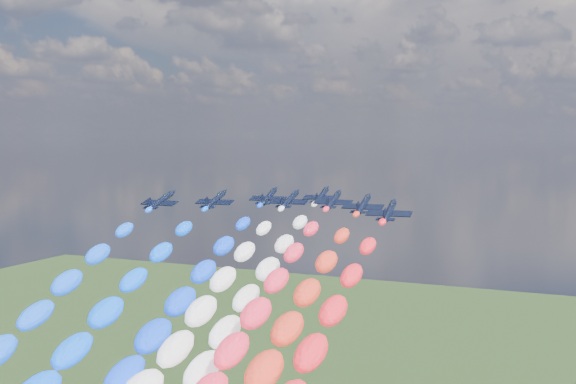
% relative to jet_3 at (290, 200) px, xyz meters
% --- Properties ---
extents(jet_0, '(8.85, 11.67, 5.83)m').
position_rel_jet_3_xyz_m(jet_0, '(-23.65, -13.34, 0.00)').
color(jet_0, black).
extents(jet_1, '(8.47, 11.40, 5.83)m').
position_rel_jet_3_xyz_m(jet_1, '(-14.15, -6.99, 0.00)').
color(jet_1, black).
extents(jet_2, '(8.93, 11.72, 5.83)m').
position_rel_jet_3_xyz_m(jet_2, '(-7.22, 4.85, 0.00)').
color(jet_2, black).
extents(jet_3, '(8.31, 11.28, 5.83)m').
position_rel_jet_3_xyz_m(jet_3, '(0.00, 0.00, 0.00)').
color(jet_3, black).
extents(jet_4, '(8.89, 11.69, 5.83)m').
position_rel_jet_3_xyz_m(jet_4, '(2.70, 11.97, 0.00)').
color(jet_4, black).
extents(jet_5, '(8.65, 11.52, 5.83)m').
position_rel_jet_3_xyz_m(jet_5, '(8.90, 2.77, 0.00)').
color(jet_5, black).
extents(jet_6, '(8.68, 11.55, 5.83)m').
position_rel_jet_3_xyz_m(jet_6, '(17.70, -4.11, 0.00)').
color(jet_6, black).
extents(jet_7, '(8.96, 11.74, 5.83)m').
position_rel_jet_3_xyz_m(jet_7, '(25.86, -14.15, 0.00)').
color(jet_7, black).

